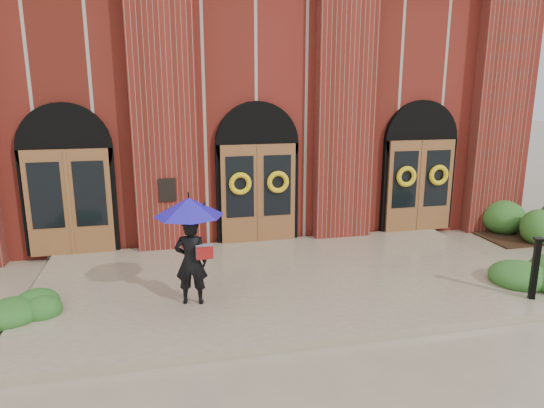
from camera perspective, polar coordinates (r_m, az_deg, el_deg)
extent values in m
plane|color=gray|center=(10.17, 1.48, -9.69)|extent=(90.00, 90.00, 0.00)
cube|color=tan|center=(10.28, 1.27, -8.99)|extent=(10.00, 5.30, 0.15)
cube|color=maroon|center=(18.12, -5.57, 11.81)|extent=(16.00, 12.00, 7.00)
cube|color=black|center=(11.76, -12.20, 1.64)|extent=(0.40, 0.05, 0.55)
cube|color=maroon|center=(11.79, -12.67, 10.72)|extent=(1.50, 0.45, 7.00)
cube|color=maroon|center=(12.65, 8.55, 11.05)|extent=(1.50, 0.45, 7.00)
cube|color=maroon|center=(14.89, 25.19, 10.29)|extent=(1.50, 0.45, 7.00)
cube|color=brown|center=(12.24, -22.73, 0.15)|extent=(1.90, 0.10, 2.50)
cylinder|color=black|center=(12.18, -23.16, 6.03)|extent=(2.10, 0.22, 2.10)
cube|color=brown|center=(12.27, -1.61, 1.23)|extent=(1.90, 0.10, 2.50)
cylinder|color=black|center=(12.21, -1.78, 7.11)|extent=(2.10, 0.22, 2.10)
cube|color=brown|center=(13.85, 16.98, 2.05)|extent=(1.90, 0.10, 2.50)
cylinder|color=black|center=(13.80, 17.05, 7.26)|extent=(2.10, 0.22, 2.10)
torus|color=yellow|center=(12.02, -3.75, 2.40)|extent=(0.57, 0.13, 0.57)
torus|color=yellow|center=(12.20, 0.71, 2.60)|extent=(0.57, 0.13, 0.57)
torus|color=yellow|center=(13.47, 15.54, 3.13)|extent=(0.57, 0.13, 0.57)
torus|color=yellow|center=(13.94, 19.02, 3.23)|extent=(0.57, 0.13, 0.57)
imported|color=black|center=(8.93, -9.50, -6.69)|extent=(0.65, 0.49, 1.60)
cone|color=#2116AF|center=(8.63, -9.76, -0.30)|extent=(1.46, 1.46, 0.32)
cylinder|color=black|center=(8.70, -9.30, -3.12)|extent=(0.02, 0.02, 0.54)
cube|color=#A7A8AC|center=(8.75, -7.96, -5.56)|extent=(0.32, 0.21, 0.24)
cube|color=maroon|center=(8.67, -7.91, -5.75)|extent=(0.30, 0.08, 0.24)
cube|color=black|center=(10.28, 28.53, -6.82)|extent=(0.13, 0.13, 1.14)
cube|color=black|center=(10.11, 28.90, -3.65)|extent=(0.21, 0.21, 0.05)
ellipsoid|color=#25571D|center=(10.02, -28.28, -10.38)|extent=(1.25, 1.07, 0.44)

